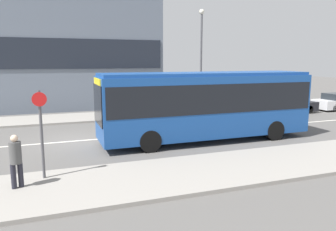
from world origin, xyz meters
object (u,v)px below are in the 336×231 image
Objects in this scene: street_lamp at (201,51)px; parked_car_0 at (287,105)px; city_bus at (206,102)px; pedestrian_near_stop at (16,158)px; bus_stop_sign at (41,128)px.

parked_car_0 is at bearing -14.33° from street_lamp.
city_bus reaches higher than parked_car_0.
city_bus reaches higher than pedestrian_near_stop.
bus_stop_sign is at bearing 17.19° from pedestrian_near_stop.
street_lamp reaches higher than city_bus.
city_bus is at bearing -149.77° from parked_car_0.
bus_stop_sign is at bearing -153.37° from city_bus.
parked_car_0 is at bearing 27.58° from bus_stop_sign.
street_lamp reaches higher than bus_stop_sign.
bus_stop_sign is 0.39× the size of street_lamp.
bus_stop_sign is (0.73, 0.59, 0.74)m from pedestrian_near_stop.
bus_stop_sign is at bearing -152.42° from parked_car_0.
street_lamp is at bearing 22.59° from pedestrian_near_stop.
pedestrian_near_stop is (-8.09, -3.87, -0.86)m from city_bus.
pedestrian_near_stop is (-17.51, -9.35, 0.40)m from parked_car_0.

